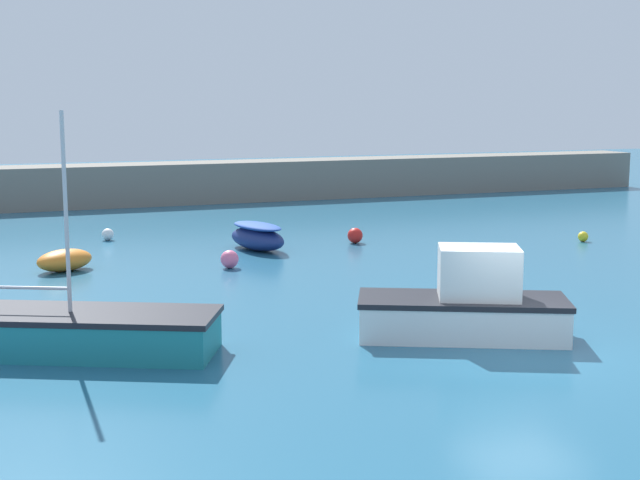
{
  "coord_description": "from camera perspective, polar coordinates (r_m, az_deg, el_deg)",
  "views": [
    {
      "loc": [
        -10.31,
        -15.36,
        5.23
      ],
      "look_at": [
        -0.96,
        9.5,
        0.98
      ],
      "focal_mm": 50.0,
      "sensor_mm": 36.0,
      "label": 1
    }
  ],
  "objects": [
    {
      "name": "mooring_buoy_pink",
      "position": [
        27.76,
        -5.81,
        -1.23
      ],
      "size": [
        0.56,
        0.56,
        0.56
      ],
      "primitive_type": "sphere",
      "color": "#EA668C",
      "rests_on": "ground_plane"
    },
    {
      "name": "harbor_breakwater",
      "position": [
        45.59,
        -7.47,
        3.7
      ],
      "size": [
        51.0,
        2.52,
        2.02
      ],
      "primitive_type": "cube",
      "color": "slate",
      "rests_on": "ground_plane"
    },
    {
      "name": "rowboat_with_red_cover",
      "position": [
        30.98,
        -4.03,
        0.24
      ],
      "size": [
        1.94,
        3.02,
        0.95
      ],
      "rotation": [
        0.0,
        0.0,
        4.99
      ],
      "color": "navy",
      "rests_on": "ground_plane"
    },
    {
      "name": "dinghy_near_pier",
      "position": [
        28.28,
        -16.03,
        -1.24
      ],
      "size": [
        2.11,
        1.82,
        0.67
      ],
      "rotation": [
        0.0,
        0.0,
        0.5
      ],
      "color": "orange",
      "rests_on": "ground_plane"
    },
    {
      "name": "mooring_buoy_white",
      "position": [
        33.94,
        -13.43,
        0.35
      ],
      "size": [
        0.44,
        0.44,
        0.44
      ],
      "primitive_type": "sphere",
      "color": "white",
      "rests_on": "ground_plane"
    },
    {
      "name": "mooring_buoy_red",
      "position": [
        32.4,
        2.26,
        0.29
      ],
      "size": [
        0.56,
        0.56,
        0.56
      ],
      "primitive_type": "sphere",
      "color": "red",
      "rests_on": "ground_plane"
    },
    {
      "name": "sailboat_short_mast",
      "position": [
        19.18,
        -15.64,
        -5.68
      ],
      "size": [
        6.54,
        4.29,
        4.99
      ],
      "rotation": [
        0.0,
        0.0,
        5.84
      ],
      "color": "teal",
      "rests_on": "ground_plane"
    },
    {
      "name": "motorboat_with_cabin",
      "position": [
        19.86,
        9.37,
        -4.18
      ],
      "size": [
        4.87,
        3.51,
        2.03
      ],
      "rotation": [
        0.0,
        0.0,
        2.7
      ],
      "color": "white",
      "rests_on": "ground_plane"
    },
    {
      "name": "ground_plane",
      "position": [
        19.25,
        12.83,
        -7.22
      ],
      "size": [
        120.0,
        120.0,
        0.2
      ],
      "primitive_type": "cube",
      "color": "#235B7A"
    },
    {
      "name": "mooring_buoy_yellow",
      "position": [
        34.12,
        16.49,
        0.21
      ],
      "size": [
        0.38,
        0.38,
        0.38
      ],
      "primitive_type": "sphere",
      "color": "yellow",
      "rests_on": "ground_plane"
    }
  ]
}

